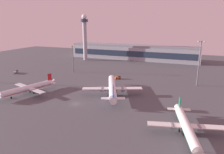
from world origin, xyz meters
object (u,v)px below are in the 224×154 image
airplane_far_stand (112,88)px  fuel_truck (15,72)px  cargo_loader (118,77)px  airplane_taxiway_distant (186,126)px  apron_light_central (73,57)px  control_tower (85,34)px  apron_light_east (199,61)px  airplane_mid_apron (29,88)px

airplane_far_stand → fuel_truck: size_ratio=6.40×
cargo_loader → airplane_taxiway_distant: bearing=-0.0°
apron_light_central → fuel_truck: bearing=-152.2°
fuel_truck → cargo_loader: fuel_truck is taller
cargo_loader → airplane_far_stand: bearing=-23.1°
control_tower → cargo_loader: bearing=-45.7°
apron_light_east → fuel_truck: bearing=-172.6°
control_tower → airplane_far_stand: bearing=-54.1°
apron_light_central → control_tower: bearing=108.7°
control_tower → airplane_mid_apron: 120.27m
apron_light_central → apron_light_east: apron_light_east is taller
airplane_taxiway_distant → airplane_mid_apron: (-89.24, 15.17, -0.01)m
airplane_taxiway_distant → cargo_loader: (-51.47, 66.25, -2.41)m
airplane_taxiway_distant → apron_light_central: (-94.75, 73.94, 9.30)m
control_tower → airplane_taxiway_distant: control_tower is taller
apron_light_east → airplane_mid_apron: bearing=-149.4°
airplane_taxiway_distant → fuel_truck: 146.42m
airplane_taxiway_distant → apron_light_east: bearing=-107.3°
airplane_mid_apron → airplane_far_stand: 49.70m
airplane_far_stand → cargo_loader: size_ratio=9.49×
airplane_mid_apron → cargo_loader: size_ratio=8.06×
airplane_taxiway_distant → cargo_loader: bearing=-66.4°
airplane_taxiway_distant → apron_light_east: 71.36m
airplane_taxiway_distant → fuel_truck: (-137.00, 51.64, -2.22)m
apron_light_east → control_tower: bearing=152.9°
airplane_mid_apron → fuel_truck: size_ratio=5.44×
airplane_taxiway_distant → apron_light_east: size_ratio=1.22×
airplane_mid_apron → cargo_loader: airplane_mid_apron is taller
airplane_taxiway_distant → apron_light_east: apron_light_east is taller
airplane_taxiway_distant → fuel_truck: size_ratio=5.51×
airplane_taxiway_distant → airplane_far_stand: airplane_far_stand is taller
airplane_taxiway_distant → apron_light_central: apron_light_central is taller
airplane_far_stand → apron_light_east: (46.01, 38.46, 12.50)m
control_tower → fuel_truck: 86.28m
airplane_mid_apron → apron_light_central: (-5.50, 58.77, 9.31)m
apron_light_east → apron_light_central: bearing=177.7°
control_tower → fuel_truck: size_ratio=7.52×
airplane_mid_apron → airplane_far_stand: airplane_far_stand is taller
apron_light_central → cargo_loader: bearing=-10.1°
control_tower → apron_light_central: size_ratio=2.24×
control_tower → airplane_mid_apron: size_ratio=1.38×
airplane_mid_apron → cargo_loader: bearing=-109.1°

